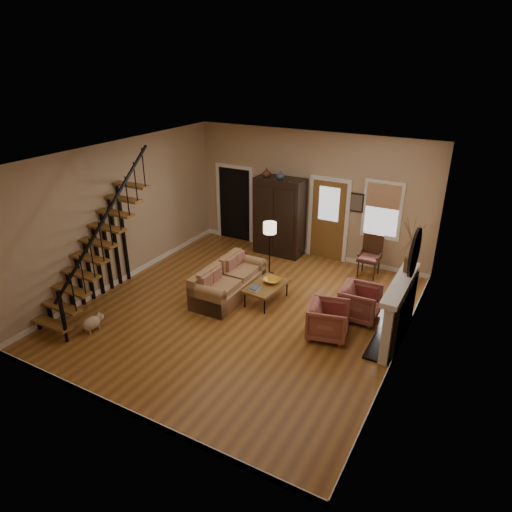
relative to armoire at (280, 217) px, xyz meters
The scene contains 15 objects.
room 1.49m from the armoire, 78.37° to the right, with size 7.00×7.33×3.30m.
staircase 4.94m from the armoire, 115.05° to the right, with size 0.94×2.80×3.20m, color brown, non-canonical shape.
fireplace 4.67m from the armoire, 34.69° to the right, with size 0.33×1.95×2.30m.
armoire is the anchor object (origin of this frame).
vase_a 1.23m from the armoire, 164.05° to the right, with size 0.24×0.24×0.25m, color #4C2619.
vase_b 1.16m from the armoire, 63.43° to the right, with size 0.20×0.20×0.21m, color #334C60.
sofa 2.81m from the armoire, 88.00° to the right, with size 0.86×1.99×0.74m, color #996E45, non-canonical shape.
coffee_table 2.84m from the armoire, 69.56° to the right, with size 0.63×1.08×0.41m, color brown, non-canonical shape.
bowl 2.66m from the armoire, 67.37° to the right, with size 0.37×0.37×0.09m, color #C88917.
books 3.03m from the armoire, 73.77° to the right, with size 0.20×0.27×0.05m, color beige, non-canonical shape.
armchair_left 4.16m from the armoire, 50.42° to the right, with size 0.75×0.77×0.70m, color maroon.
armchair_right 3.77m from the armoire, 37.03° to the right, with size 0.76×0.79×0.72m, color maroon.
floor_lamp 1.46m from the armoire, 73.32° to the right, with size 0.32×0.32×1.38m, color black, non-canonical shape.
side_chair 2.61m from the armoire, ahead, with size 0.54×0.54×1.02m, color #3B2312, non-canonical shape.
dog 5.54m from the armoire, 106.20° to the right, with size 0.26×0.44×0.32m, color #CAAF8A, non-canonical shape.
Camera 1 is at (4.31, -7.23, 5.05)m, focal length 32.00 mm.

